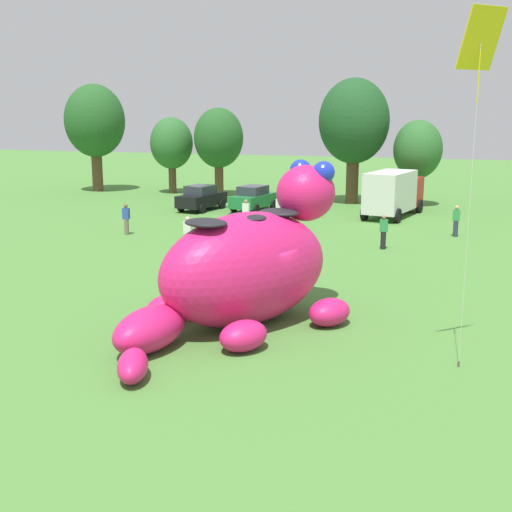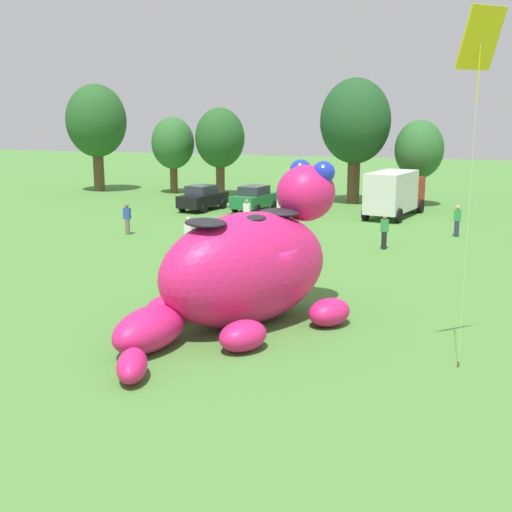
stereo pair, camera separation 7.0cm
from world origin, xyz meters
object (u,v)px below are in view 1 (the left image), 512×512
object	(u,v)px
giant_inflatable_creature	(246,267)
car_white	(301,200)
spectator_far_side	(246,214)
tethered_flying_kite	(481,45)
spectator_wandering	(188,234)
spectator_near_inflatable	(126,219)
box_truck	(394,192)
car_green	(254,198)
car_black	(201,198)
spectator_mid_field	(456,221)
spectator_by_cars	(384,232)

from	to	relation	value
giant_inflatable_creature	car_white	world-z (taller)	giant_inflatable_creature
giant_inflatable_creature	spectator_far_side	distance (m)	17.50
tethered_flying_kite	spectator_wandering	bearing A→B (deg)	138.48
spectator_near_inflatable	box_truck	bearing A→B (deg)	40.06
car_green	car_black	bearing A→B (deg)	-165.86
car_green	spectator_far_side	world-z (taller)	car_green
giant_inflatable_creature	car_black	xyz separation A→B (m)	(-11.02, 22.55, -0.98)
car_black	car_green	bearing A→B (deg)	14.14
spectator_near_inflatable	tethered_flying_kite	distance (m)	24.15
car_green	tethered_flying_kite	bearing A→B (deg)	-60.78
box_truck	tethered_flying_kite	distance (m)	26.78
giant_inflatable_creature	spectator_wandering	bearing A→B (deg)	123.19
spectator_wandering	tethered_flying_kite	bearing A→B (deg)	-41.52
spectator_mid_field	spectator_wandering	world-z (taller)	same
spectator_by_cars	spectator_wandering	xyz separation A→B (m)	(-8.91, -3.51, 0.00)
car_white	spectator_by_cars	distance (m)	12.30
box_truck	spectator_mid_field	world-z (taller)	box_truck
car_green	spectator_near_inflatable	bearing A→B (deg)	-109.50
car_white	giant_inflatable_creature	bearing A→B (deg)	-79.89
car_black	tethered_flying_kite	world-z (taller)	tethered_flying_kite
giant_inflatable_creature	spectator_wandering	world-z (taller)	giant_inflatable_creature
spectator_near_inflatable	spectator_mid_field	distance (m)	17.97
giant_inflatable_creature	tethered_flying_kite	xyz separation A→B (m)	(6.57, -1.77, 6.35)
car_black	spectator_wandering	bearing A→B (deg)	-69.92
spectator_by_cars	car_white	bearing A→B (deg)	123.50
giant_inflatable_creature	car_black	world-z (taller)	giant_inflatable_creature
car_black	spectator_mid_field	xyz separation A→B (m)	(16.93, -4.82, -0.01)
car_green	spectator_mid_field	size ratio (longest dim) A/B	2.54
spectator_mid_field	giant_inflatable_creature	bearing A→B (deg)	-108.42
giant_inflatable_creature	car_green	xyz separation A→B (m)	(-7.53, 23.44, -0.98)
car_green	car_white	xyz separation A→B (m)	(3.36, -0.04, 0.00)
car_white	car_green	bearing A→B (deg)	179.29
spectator_by_cars	spectator_mid_field	bearing A→B (deg)	54.41
spectator_wandering	tethered_flying_kite	world-z (taller)	tethered_flying_kite
giant_inflatable_creature	car_black	bearing A→B (deg)	116.05
spectator_mid_field	spectator_far_side	xyz separation A→B (m)	(-11.61, -1.23, 0.00)
box_truck	car_black	bearing A→B (deg)	-174.66
spectator_near_inflatable	tethered_flying_kite	xyz separation A→B (m)	(17.91, -14.44, 7.34)
spectator_mid_field	box_truck	bearing A→B (deg)	124.02
spectator_wandering	spectator_far_side	distance (m)	6.91
spectator_mid_field	spectator_far_side	size ratio (longest dim) A/B	1.00
spectator_wandering	tethered_flying_kite	xyz separation A→B (m)	(12.87, -11.40, 7.34)
box_truck	giant_inflatable_creature	bearing A→B (deg)	-94.44
spectator_near_inflatable	spectator_by_cars	world-z (taller)	same
spectator_by_cars	tethered_flying_kite	xyz separation A→B (m)	(3.96, -14.91, 7.34)
spectator_mid_field	tethered_flying_kite	bearing A→B (deg)	-88.05
car_black	car_green	world-z (taller)	same
car_white	spectator_by_cars	xyz separation A→B (m)	(6.79, -10.26, -0.01)
spectator_wandering	spectator_by_cars	bearing A→B (deg)	21.49
car_white	spectator_near_inflatable	xyz separation A→B (m)	(-7.17, -10.72, -0.01)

